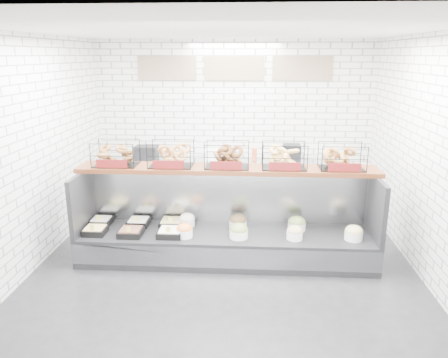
{
  "coord_description": "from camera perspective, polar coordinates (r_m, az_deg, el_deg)",
  "views": [
    {
      "loc": [
        0.32,
        -5.23,
        2.73
      ],
      "look_at": [
        -0.04,
        0.45,
        1.11
      ],
      "focal_mm": 35.0,
      "sensor_mm": 36.0,
      "label": 1
    }
  ],
  "objects": [
    {
      "name": "ground",
      "position": [
        5.91,
        0.09,
        -11.62
      ],
      "size": [
        5.5,
        5.5,
        0.0
      ],
      "primitive_type": "plane",
      "color": "black",
      "rests_on": "ground"
    },
    {
      "name": "bagel_shelf",
      "position": [
        5.91,
        0.4,
        2.74
      ],
      "size": [
        4.1,
        0.5,
        0.4
      ],
      "color": "#421D0E",
      "rests_on": "display_case"
    },
    {
      "name": "prep_counter",
      "position": [
        7.99,
        1.08,
        -0.52
      ],
      "size": [
        4.0,
        0.6,
        1.2
      ],
      "color": "#93969B",
      "rests_on": "ground"
    },
    {
      "name": "room_shell",
      "position": [
        5.88,
        0.46,
        9.34
      ],
      "size": [
        5.02,
        5.51,
        3.01
      ],
      "color": "white",
      "rests_on": "ground"
    },
    {
      "name": "display_case",
      "position": [
        6.08,
        0.14,
        -7.38
      ],
      "size": [
        4.0,
        0.9,
        1.2
      ],
      "color": "black",
      "rests_on": "ground"
    }
  ]
}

